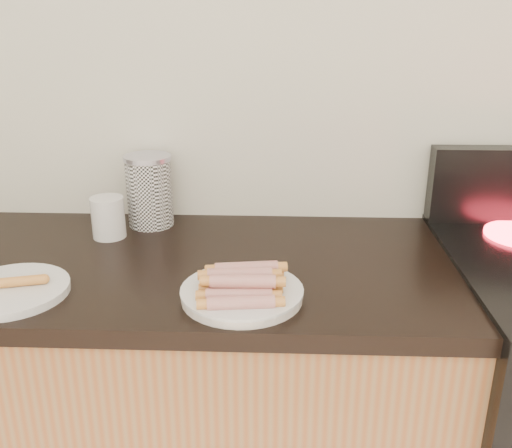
{
  "coord_description": "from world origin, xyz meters",
  "views": [
    {
      "loc": [
        -0.0,
        0.5,
        1.45
      ],
      "look_at": [
        -0.05,
        1.62,
        1.02
      ],
      "focal_mm": 40.0,
      "sensor_mm": 36.0,
      "label": 1
    }
  ],
  "objects_px": {
    "canister": "(149,191)",
    "mug": "(108,217)",
    "main_plate": "(242,295)",
    "side_plate": "(11,291)"
  },
  "relations": [
    {
      "from": "canister",
      "to": "mug",
      "type": "distance_m",
      "value": 0.13
    },
    {
      "from": "main_plate",
      "to": "mug",
      "type": "relative_size",
      "value": 2.33
    },
    {
      "from": "side_plate",
      "to": "mug",
      "type": "relative_size",
      "value": 2.24
    },
    {
      "from": "main_plate",
      "to": "canister",
      "type": "height_order",
      "value": "canister"
    },
    {
      "from": "canister",
      "to": "mug",
      "type": "xyz_separation_m",
      "value": [
        -0.09,
        -0.09,
        -0.04
      ]
    },
    {
      "from": "main_plate",
      "to": "canister",
      "type": "distance_m",
      "value": 0.5
    },
    {
      "from": "canister",
      "to": "side_plate",
      "type": "bearing_deg",
      "value": -116.14
    },
    {
      "from": "side_plate",
      "to": "canister",
      "type": "height_order",
      "value": "canister"
    },
    {
      "from": "mug",
      "to": "main_plate",
      "type": "bearing_deg",
      "value": -41.54
    },
    {
      "from": "side_plate",
      "to": "mug",
      "type": "height_order",
      "value": "mug"
    }
  ]
}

